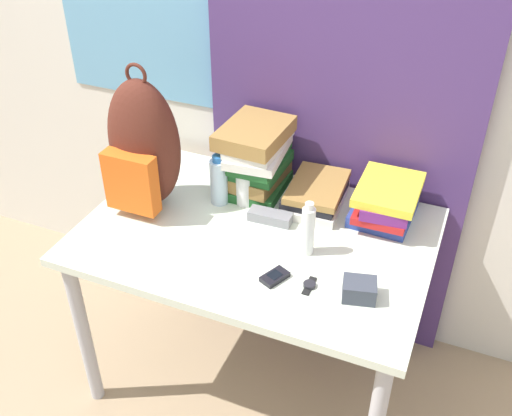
# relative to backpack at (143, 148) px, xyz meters

# --- Properties ---
(wall_back) EXTENTS (6.00, 0.06, 2.50)m
(wall_back) POSITION_rel_backpack_xyz_m (0.42, 0.46, 0.32)
(wall_back) COLOR silver
(wall_back) RESTS_ON ground_plane
(curtain_blue) EXTENTS (0.99, 0.04, 2.50)m
(curtain_blue) POSITION_rel_backpack_xyz_m (0.57, 0.41, 0.32)
(curtain_blue) COLOR #4C336B
(curtain_blue) RESTS_ON ground_plane
(desk) EXTENTS (1.16, 0.78, 0.71)m
(desk) POSITION_rel_backpack_xyz_m (0.42, -0.02, -0.31)
(desk) COLOR silver
(desk) RESTS_ON ground_plane
(backpack) EXTENTS (0.26, 0.22, 0.52)m
(backpack) POSITION_rel_backpack_xyz_m (0.00, 0.00, 0.00)
(backpack) COLOR #512319
(backpack) RESTS_ON desk
(book_stack_left) EXTENTS (0.23, 0.29, 0.27)m
(book_stack_left) POSITION_rel_backpack_xyz_m (0.32, 0.22, -0.09)
(book_stack_left) COLOR #1E5623
(book_stack_left) RESTS_ON desk
(book_stack_center) EXTENTS (0.20, 0.29, 0.08)m
(book_stack_center) POSITION_rel_backpack_xyz_m (0.55, 0.22, -0.18)
(book_stack_center) COLOR silver
(book_stack_center) RESTS_ON desk
(book_stack_right) EXTENTS (0.22, 0.29, 0.14)m
(book_stack_right) POSITION_rel_backpack_xyz_m (0.80, 0.23, -0.15)
(book_stack_right) COLOR navy
(book_stack_right) RESTS_ON desk
(water_bottle) EXTENTS (0.06, 0.06, 0.19)m
(water_bottle) POSITION_rel_backpack_xyz_m (0.23, 0.10, -0.14)
(water_bottle) COLOR silver
(water_bottle) RESTS_ON desk
(sports_bottle) EXTENTS (0.07, 0.07, 0.25)m
(sports_bottle) POSITION_rel_backpack_xyz_m (0.32, 0.13, -0.11)
(sports_bottle) COLOR white
(sports_bottle) RESTS_ON desk
(sunscreen_bottle) EXTENTS (0.04, 0.04, 0.19)m
(sunscreen_bottle) POSITION_rel_backpack_xyz_m (0.61, -0.05, -0.14)
(sunscreen_bottle) COLOR white
(sunscreen_bottle) RESTS_ON desk
(cell_phone) EXTENTS (0.08, 0.10, 0.02)m
(cell_phone) POSITION_rel_backpack_xyz_m (0.56, -0.21, -0.22)
(cell_phone) COLOR black
(cell_phone) RESTS_ON desk
(sunglasses_case) EXTENTS (0.15, 0.06, 0.04)m
(sunglasses_case) POSITION_rel_backpack_xyz_m (0.44, 0.06, -0.21)
(sunglasses_case) COLOR gray
(sunglasses_case) RESTS_ON desk
(camera_pouch) EXTENTS (0.11, 0.10, 0.06)m
(camera_pouch) POSITION_rel_backpack_xyz_m (0.82, -0.19, -0.20)
(camera_pouch) COLOR #383D47
(camera_pouch) RESTS_ON desk
(wristwatch) EXTENTS (0.04, 0.08, 0.01)m
(wristwatch) POSITION_rel_backpack_xyz_m (0.67, -0.20, -0.22)
(wristwatch) COLOR black
(wristwatch) RESTS_ON desk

